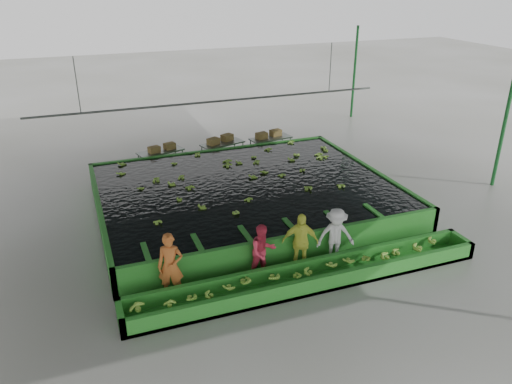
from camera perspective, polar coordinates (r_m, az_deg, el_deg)
name	(u,v)px	position (r m, az deg, el deg)	size (l,w,h in m)	color
ground	(261,226)	(16.43, 0.62, -3.85)	(80.00, 80.00, 0.00)	gray
shed_roof	(262,72)	(14.78, 0.70, 13.57)	(20.00, 22.00, 0.04)	slate
shed_posts	(262,154)	(15.42, 0.66, 4.39)	(20.00, 22.00, 5.00)	#1A6328
flotation_tank	(246,196)	(17.50, -1.16, -0.40)	(10.00, 8.00, 0.90)	#267B24
tank_water	(246,185)	(17.33, -1.17, 0.80)	(9.70, 7.70, 0.00)	black
sorting_trough	(311,276)	(13.48, 6.26, -9.57)	(10.00, 1.00, 0.50)	#267B24
cableway_rail	(215,101)	(19.83, -4.67, 10.27)	(0.08, 0.08, 14.00)	#59605B
rail_hanger_left	(77,85)	(18.89, -19.78, 11.40)	(0.04, 0.04, 2.00)	#59605B
rail_hanger_right	(330,67)	(21.52, 8.50, 13.89)	(0.04, 0.04, 2.00)	#59605B
worker_a	(170,266)	(12.81, -9.75, -8.35)	(0.65, 0.43, 1.78)	#C06128
worker_b	(263,252)	(13.44, 0.79, -6.83)	(0.77, 0.60, 1.57)	#D52F49
worker_c	(300,242)	(13.79, 5.07, -5.72)	(1.01, 0.42, 1.72)	#E1EB4C
worker_d	(336,236)	(14.26, 9.08, -4.98)	(1.08, 0.62, 1.67)	silver
packing_table_left	(161,160)	(21.21, -10.79, 3.57)	(1.88, 0.75, 0.85)	#59605B
packing_table_mid	(223,152)	(21.85, -3.83, 4.56)	(1.88, 0.75, 0.86)	#59605B
packing_table_right	(270,147)	(22.54, 1.67, 5.21)	(1.88, 0.75, 0.85)	#59605B
box_stack_left	(162,151)	(21.07, -10.67, 4.67)	(1.17, 0.32, 0.25)	brown
box_stack_mid	(220,142)	(21.77, -4.09, 5.67)	(1.28, 0.35, 0.28)	brown
box_stack_right	(269,137)	(22.46, 1.46, 6.29)	(1.26, 0.35, 0.27)	brown
floating_bananas	(238,177)	(18.03, -2.02, 1.74)	(8.91, 6.08, 0.12)	#7EB638
trough_bananas	(311,272)	(13.40, 6.29, -9.04)	(8.81, 0.59, 0.12)	#7EB638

